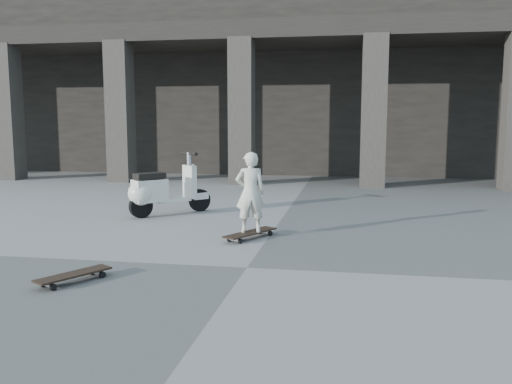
% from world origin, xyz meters
% --- Properties ---
extents(ground, '(90.00, 90.00, 0.00)m').
position_xyz_m(ground, '(0.00, 0.00, 0.00)').
color(ground, '#51514E').
rests_on(ground, ground).
extents(colonnade, '(28.00, 8.82, 6.00)m').
position_xyz_m(colonnade, '(-0.00, 13.77, 3.03)').
color(colonnade, black).
rests_on(colonnade, ground).
extents(longboard, '(0.71, 1.01, 0.10)m').
position_xyz_m(longboard, '(-0.26, 1.61, 0.08)').
color(longboard, black).
rests_on(longboard, ground).
extents(skateboard_spare, '(0.62, 0.86, 0.10)m').
position_xyz_m(skateboard_spare, '(-1.78, -0.93, 0.08)').
color(skateboard_spare, black).
rests_on(skateboard_spare, ground).
extents(child, '(0.51, 0.40, 1.22)m').
position_xyz_m(child, '(-0.26, 1.61, 0.71)').
color(child, beige).
rests_on(child, longboard).
extents(scooter, '(1.28, 1.33, 1.18)m').
position_xyz_m(scooter, '(-2.34, 3.23, 0.47)').
color(scooter, black).
rests_on(scooter, ground).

